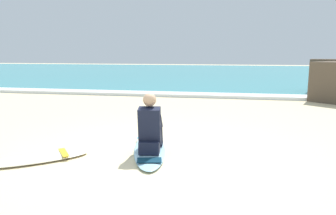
# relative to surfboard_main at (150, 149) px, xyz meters

# --- Properties ---
(ground_plane) EXTENTS (80.00, 80.00, 0.00)m
(ground_plane) POSITION_rel_surfboard_main_xyz_m (0.15, -0.16, -0.04)
(ground_plane) COLOR beige
(sea) EXTENTS (80.00, 28.00, 0.10)m
(sea) POSITION_rel_surfboard_main_xyz_m (0.15, 20.78, 0.01)
(sea) COLOR teal
(sea) RESTS_ON ground
(breaking_foam) EXTENTS (80.00, 0.90, 0.11)m
(breaking_foam) POSITION_rel_surfboard_main_xyz_m (0.15, 7.08, 0.02)
(breaking_foam) COLOR white
(breaking_foam) RESTS_ON ground
(surfboard_main) EXTENTS (1.02, 2.20, 0.08)m
(surfboard_main) POSITION_rel_surfboard_main_xyz_m (0.00, 0.00, 0.00)
(surfboard_main) COLOR #9ED1E5
(surfboard_main) RESTS_ON ground
(surfer_seated) EXTENTS (0.43, 0.74, 0.95)m
(surfer_seated) POSITION_rel_surfboard_main_xyz_m (0.07, -0.22, 0.40)
(surfer_seated) COLOR black
(surfer_seated) RESTS_ON surfboard_main
(surfboard_spare_near) EXTENTS (1.68, 1.46, 0.08)m
(surfboard_spare_near) POSITION_rel_surfboard_main_xyz_m (-1.65, -0.86, 0.00)
(surfboard_spare_near) COLOR #EFE5C6
(surfboard_spare_near) RESTS_ON ground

